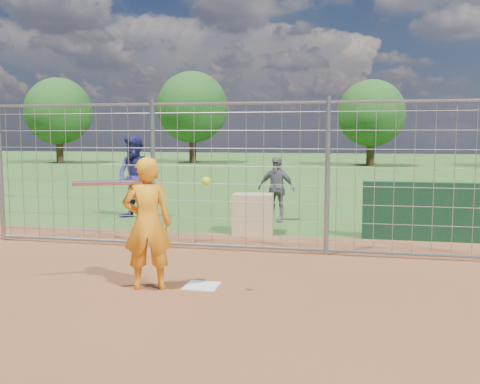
% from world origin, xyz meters
% --- Properties ---
extents(ground, '(100.00, 100.00, 0.00)m').
position_xyz_m(ground, '(0.00, 0.00, 0.00)').
color(ground, '#2D591E').
rests_on(ground, ground).
extents(infield_dirt, '(18.00, 18.00, 0.00)m').
position_xyz_m(infield_dirt, '(0.00, -3.00, 0.01)').
color(infield_dirt, brown).
rests_on(infield_dirt, ground).
extents(home_plate, '(0.43, 0.43, 0.02)m').
position_xyz_m(home_plate, '(0.00, -0.20, 0.01)').
color(home_plate, silver).
rests_on(home_plate, ground).
extents(dugout_wall, '(2.60, 0.20, 1.10)m').
position_xyz_m(dugout_wall, '(3.40, 3.60, 0.55)').
color(dugout_wall, '#11381E').
rests_on(dugout_wall, ground).
extents(batter, '(0.72, 0.57, 1.71)m').
position_xyz_m(batter, '(-0.64, -0.44, 0.85)').
color(batter, orange).
rests_on(batter, ground).
extents(bystander_a, '(1.13, 0.99, 1.97)m').
position_xyz_m(bystander_a, '(-3.06, 4.89, 0.99)').
color(bystander_a, navy).
rests_on(bystander_a, ground).
extents(bystander_b, '(0.93, 0.54, 1.49)m').
position_xyz_m(bystander_b, '(0.20, 5.28, 0.75)').
color(bystander_b, slate).
rests_on(bystander_b, ground).
extents(equipment_bin, '(0.85, 0.62, 0.80)m').
position_xyz_m(equipment_bin, '(-0.04, 3.67, 0.40)').
color(equipment_bin, tan).
rests_on(equipment_bin, ground).
extents(equipment_in_play, '(1.72, 0.42, 0.13)m').
position_xyz_m(equipment_in_play, '(-0.76, -0.66, 1.40)').
color(equipment_in_play, silver).
rests_on(equipment_in_play, ground).
extents(backstop_fence, '(9.08, 0.08, 2.60)m').
position_xyz_m(backstop_fence, '(0.00, 2.00, 1.26)').
color(backstop_fence, gray).
rests_on(backstop_fence, ground).
extents(tree_line, '(44.66, 6.72, 6.48)m').
position_xyz_m(tree_line, '(3.13, 28.13, 3.71)').
color(tree_line, '#3F2B19').
rests_on(tree_line, ground).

